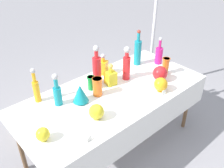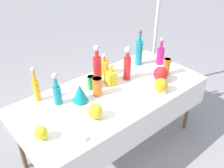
% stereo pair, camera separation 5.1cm
% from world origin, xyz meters
% --- Properties ---
extents(ground_plane, '(40.00, 40.00, 0.00)m').
position_xyz_m(ground_plane, '(0.00, 0.00, 0.00)').
color(ground_plane, gray).
extents(display_table, '(2.01, 0.93, 0.76)m').
position_xyz_m(display_table, '(0.00, -0.04, 0.70)').
color(display_table, white).
rests_on(display_table, ground).
extents(tall_bottle_0, '(0.08, 0.08, 0.38)m').
position_xyz_m(tall_bottle_0, '(0.29, 0.10, 0.93)').
color(tall_bottle_0, red).
rests_on(tall_bottle_0, display_table).
extents(tall_bottle_1, '(0.06, 0.06, 0.36)m').
position_xyz_m(tall_bottle_1, '(-0.63, 0.36, 0.91)').
color(tall_bottle_1, orange).
rests_on(tall_bottle_1, display_table).
extents(tall_bottle_2, '(0.09, 0.09, 0.34)m').
position_xyz_m(tall_bottle_2, '(0.84, 0.10, 0.88)').
color(tall_bottle_2, '#C61972').
rests_on(tall_bottle_2, display_table).
extents(tall_bottle_3, '(0.08, 0.08, 0.33)m').
position_xyz_m(tall_bottle_3, '(-0.51, 0.19, 0.90)').
color(tall_bottle_3, teal).
rests_on(tall_bottle_3, display_table).
extents(tall_bottle_4, '(0.08, 0.08, 0.43)m').
position_xyz_m(tall_bottle_4, '(0.63, 0.25, 0.93)').
color(tall_bottle_4, teal).
rests_on(tall_bottle_4, display_table).
extents(tall_bottle_5, '(0.09, 0.09, 0.44)m').
position_xyz_m(tall_bottle_5, '(0.00, 0.24, 0.94)').
color(tall_bottle_5, red).
rests_on(tall_bottle_5, display_table).
extents(square_decanter_0, '(0.12, 0.12, 0.24)m').
position_xyz_m(square_decanter_0, '(0.09, 0.13, 0.85)').
color(square_decanter_0, yellow).
rests_on(square_decanter_0, display_table).
extents(square_decanter_1, '(0.12, 0.12, 0.25)m').
position_xyz_m(square_decanter_1, '(0.18, 0.34, 0.86)').
color(square_decanter_1, orange).
rests_on(square_decanter_1, display_table).
extents(slender_vase_0, '(0.10, 0.10, 0.19)m').
position_xyz_m(slender_vase_0, '(-0.13, 0.06, 0.86)').
color(slender_vase_0, orange).
rests_on(slender_vase_0, display_table).
extents(slender_vase_1, '(0.08, 0.08, 0.15)m').
position_xyz_m(slender_vase_1, '(-0.12, 0.19, 0.84)').
color(slender_vase_1, '#198C38').
rests_on(slender_vase_1, display_table).
extents(slender_vase_2, '(0.09, 0.09, 0.19)m').
position_xyz_m(slender_vase_2, '(0.70, -0.12, 0.86)').
color(slender_vase_2, orange).
rests_on(slender_vase_2, display_table).
extents(fluted_vase_0, '(0.15, 0.15, 0.19)m').
position_xyz_m(fluted_vase_0, '(-0.33, 0.08, 0.86)').
color(fluted_vase_0, teal).
rests_on(fluted_vase_0, display_table).
extents(round_bowl_0, '(0.14, 0.14, 0.15)m').
position_xyz_m(round_bowl_0, '(0.39, -0.31, 0.84)').
color(round_bowl_0, orange).
rests_on(round_bowl_0, display_table).
extents(round_bowl_1, '(0.13, 0.13, 0.14)m').
position_xyz_m(round_bowl_1, '(-0.37, -0.21, 0.83)').
color(round_bowl_1, yellow).
rests_on(round_bowl_1, display_table).
extents(round_bowl_2, '(0.11, 0.11, 0.12)m').
position_xyz_m(round_bowl_2, '(-0.84, -0.14, 0.82)').
color(round_bowl_2, yellow).
rests_on(round_bowl_2, display_table).
extents(round_bowl_3, '(0.16, 0.16, 0.17)m').
position_xyz_m(round_bowl_3, '(0.54, -0.17, 0.85)').
color(round_bowl_3, red).
rests_on(round_bowl_3, display_table).
extents(price_tag_left, '(0.06, 0.03, 0.04)m').
position_xyz_m(price_tag_left, '(-0.58, -0.38, 0.78)').
color(price_tag_left, white).
rests_on(price_tag_left, display_table).
extents(price_tag_center, '(0.05, 0.02, 0.05)m').
position_xyz_m(price_tag_center, '(0.36, -0.37, 0.78)').
color(price_tag_center, white).
rests_on(price_tag_center, display_table).
extents(cardboard_box_behind_left, '(0.53, 0.42, 0.38)m').
position_xyz_m(cardboard_box_behind_left, '(0.25, 0.87, 0.15)').
color(cardboard_box_behind_left, tan).
rests_on(cardboard_box_behind_left, ground).
extents(cardboard_box_behind_right, '(0.48, 0.42, 0.34)m').
position_xyz_m(cardboard_box_behind_right, '(-0.42, 0.87, 0.13)').
color(cardboard_box_behind_right, tan).
rests_on(cardboard_box_behind_right, ground).
extents(canopy_pole, '(0.18, 0.18, 2.73)m').
position_xyz_m(canopy_pole, '(1.24, 0.52, 1.10)').
color(canopy_pole, silver).
rests_on(canopy_pole, ground).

